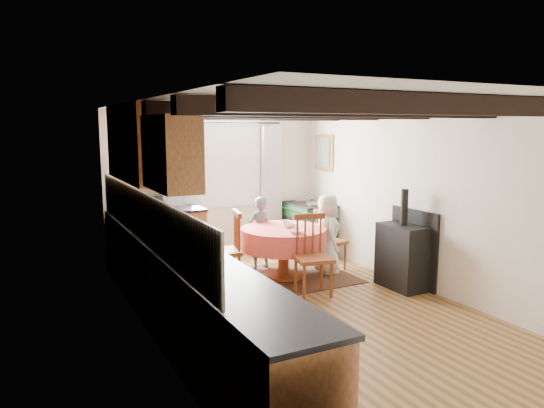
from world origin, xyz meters
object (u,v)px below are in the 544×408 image
chair_left (224,249)px  child_right (327,234)px  cup (285,223)px  chair_near (313,256)px  dining_table (283,253)px  child_far (260,233)px  aga_range (308,227)px  cast_iron_stove (403,239)px  chair_right (330,239)px

chair_left → child_right: bearing=96.4°
chair_left → cup: chair_left is taller
chair_near → chair_left: (-0.85, 0.90, -0.01)m
dining_table → child_far: size_ratio=1.09×
child_far → cup: bearing=98.3°
chair_near → aga_range: size_ratio=1.10×
cast_iron_stove → child_right: size_ratio=1.14×
cast_iron_stove → child_far: bearing=127.5°
dining_table → cast_iron_stove: cast_iron_stove is taller
dining_table → aga_range: bearing=45.7°
aga_range → chair_left: bearing=-152.1°
child_far → child_right: 1.02m
cast_iron_stove → child_far: cast_iron_stove is taller
chair_near → aga_range: (1.10, 1.93, -0.08)m
aga_range → cast_iron_stove: (0.11, -2.22, 0.23)m
aga_range → cup: 1.49m
chair_left → dining_table: bearing=96.3°
cast_iron_stove → chair_near: bearing=166.6°
chair_near → cup: 0.93m
chair_near → child_far: size_ratio=0.93×
dining_table → chair_near: chair_near is taller
dining_table → cup: 0.43m
chair_near → chair_left: size_ratio=1.01×
aga_range → child_right: size_ratio=0.81×
dining_table → chair_left: bearing=174.5°
child_right → aga_range: bearing=-0.9°
chair_right → child_far: (-0.93, 0.52, 0.09)m
chair_right → cup: chair_right is taller
chair_near → aga_range: 2.23m
chair_right → chair_left: bearing=78.9°
chair_right → aga_range: (0.25, 1.06, -0.03)m
chair_left → chair_right: size_ratio=1.10×
child_far → child_right: child_right is taller
chair_right → child_far: bearing=50.3°
chair_near → chair_right: (0.85, 0.88, -0.05)m
chair_near → child_far: (-0.08, 1.40, 0.04)m
chair_right → chair_near: bearing=125.6°
dining_table → cast_iron_stove: bearing=-42.6°
chair_right → child_far: 1.07m
cast_iron_stove → child_right: bearing=115.8°
cup → chair_left: bearing=179.7°
chair_near → aga_range: bearing=72.4°
chair_left → chair_right: chair_left is taller
child_far → child_right: size_ratio=0.95×
cup → chair_right: bearing=-1.3°
chair_near → child_right: 1.04m
child_right → cup: size_ratio=11.40×
aga_range → cast_iron_stove: size_ratio=0.71×
chair_left → aga_range: chair_left is taller
cast_iron_stove → child_far: size_ratio=1.20×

